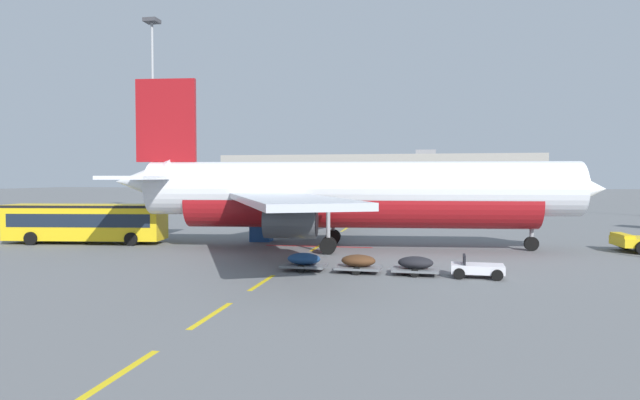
# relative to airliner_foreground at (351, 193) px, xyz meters

# --- Properties ---
(ground) EXTENTS (400.00, 400.00, 0.00)m
(ground) POSITION_rel_airliner_foreground_xyz_m (19.47, 18.94, -3.95)
(ground) COLOR slate
(apron_paint_markings) EXTENTS (8.00, 95.42, 0.01)m
(apron_paint_markings) POSITION_rel_airliner_foreground_xyz_m (-2.53, 16.43, -3.95)
(apron_paint_markings) COLOR yellow
(apron_paint_markings) RESTS_ON ground
(airliner_foreground) EXTENTS (34.82, 34.45, 12.20)m
(airliner_foreground) POSITION_rel_airliner_foreground_xyz_m (0.00, 0.00, 0.00)
(airliner_foreground) COLOR white
(airliner_foreground) RESTS_ON ground
(apron_shuttle_bus) EXTENTS (12.28, 4.31, 3.00)m
(apron_shuttle_bus) POSITION_rel_airliner_foreground_xyz_m (-20.50, -0.49, -2.20)
(apron_shuttle_bus) COLOR yellow
(apron_shuttle_bus) RESTS_ON ground
(baggage_train) EXTENTS (11.65, 1.98, 1.14)m
(baggage_train) POSITION_rel_airliner_foreground_xyz_m (3.25, -9.82, -3.42)
(baggage_train) COLOR silver
(baggage_train) RESTS_ON ground
(uld_cargo_container) EXTENTS (1.69, 1.65, 1.60)m
(uld_cargo_container) POSITION_rel_airliner_foreground_xyz_m (-7.64, 3.48, -3.15)
(uld_cargo_container) COLOR #194C9E
(uld_cargo_container) RESTS_ON ground
(apron_light_mast_near) EXTENTS (1.80, 1.80, 25.93)m
(apron_light_mast_near) POSITION_rel_airliner_foreground_xyz_m (-30.35, 29.32, 12.10)
(apron_light_mast_near) COLOR slate
(apron_light_mast_near) RESTS_ON ground
(terminal_satellite) EXTENTS (94.64, 23.45, 13.42)m
(terminal_satellite) POSITION_rel_airliner_foreground_xyz_m (-9.01, 133.28, 1.98)
(terminal_satellite) COLOR #9E998E
(terminal_satellite) RESTS_ON ground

